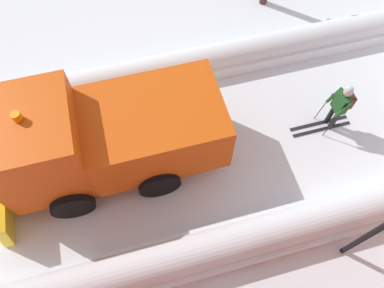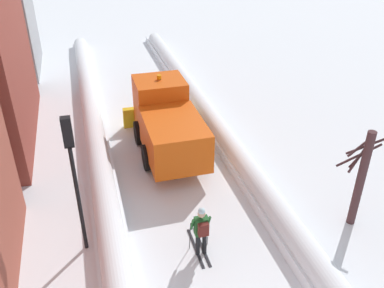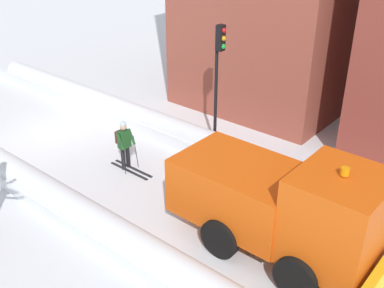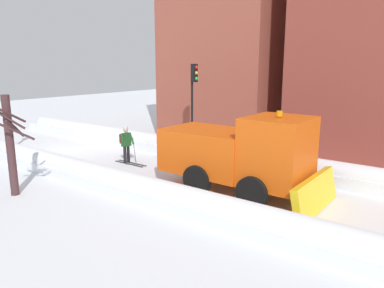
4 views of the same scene
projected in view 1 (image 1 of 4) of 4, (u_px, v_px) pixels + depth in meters
ground_plane at (141, 164)px, 10.12m from camera, size 80.00×80.00×0.00m
snowbank_left at (162, 263)px, 8.48m from camera, size 1.10×36.00×0.93m
snowbank_right at (121, 79)px, 11.13m from camera, size 1.10×36.00×0.90m
plow_truck at (101, 138)px, 8.82m from camera, size 3.20×5.98×3.12m
skier at (340, 105)px, 9.86m from camera, size 0.62×1.80×1.81m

